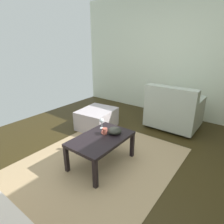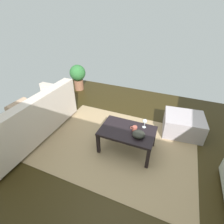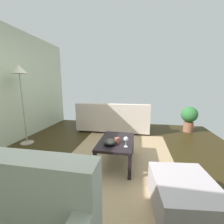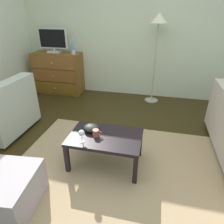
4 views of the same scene
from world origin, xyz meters
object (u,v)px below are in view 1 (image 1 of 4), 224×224
(mug, at_px, (105,131))
(ottoman, at_px, (97,119))
(coffee_table, at_px, (101,141))
(armchair, at_px, (173,111))
(wine_glass, at_px, (102,121))
(bowl_decorative, at_px, (115,131))

(mug, xyz_separation_m, ottoman, (-0.74, -0.80, -0.27))
(mug, bearing_deg, coffee_table, 13.31)
(coffee_table, bearing_deg, armchair, 168.55)
(wine_glass, distance_m, bowl_decorative, 0.27)
(coffee_table, distance_m, wine_glass, 0.33)
(bowl_decorative, bearing_deg, armchair, 169.92)
(wine_glass, relative_size, mug, 1.38)
(coffee_table, xyz_separation_m, bowl_decorative, (-0.20, 0.08, 0.10))
(wine_glass, bearing_deg, armchair, 160.80)
(coffee_table, height_order, mug, mug)
(mug, bearing_deg, armchair, 167.00)
(coffee_table, xyz_separation_m, wine_glass, (-0.23, -0.18, 0.17))
(mug, distance_m, ottoman, 1.13)
(mug, xyz_separation_m, armchair, (-1.64, 0.38, -0.11))
(wine_glass, xyz_separation_m, bowl_decorative, (0.03, 0.25, -0.07))
(wine_glass, bearing_deg, coffee_table, 37.71)
(bowl_decorative, distance_m, armchair, 1.58)
(coffee_table, height_order, ottoman, coffee_table)
(armchair, bearing_deg, wine_glass, -19.20)
(coffee_table, relative_size, bowl_decorative, 4.53)
(coffee_table, xyz_separation_m, ottoman, (-0.85, -0.83, -0.17))
(mug, height_order, bowl_decorative, bowl_decorative)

